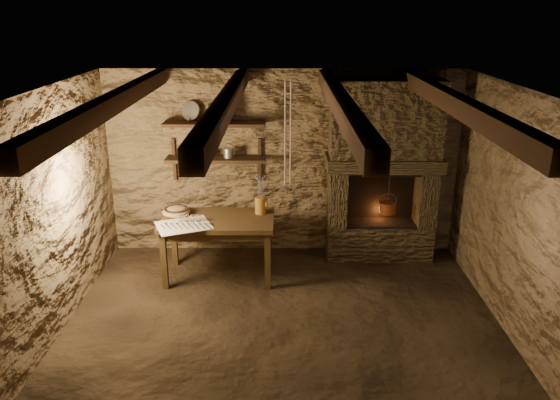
{
  "coord_description": "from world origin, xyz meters",
  "views": [
    {
      "loc": [
        -0.01,
        -4.8,
        3.1
      ],
      "look_at": [
        -0.03,
        0.9,
        1.09
      ],
      "focal_mm": 35.0,
      "sensor_mm": 36.0,
      "label": 1
    }
  ],
  "objects_px": {
    "wooden_bowl": "(176,212)",
    "stoneware_jug": "(261,197)",
    "work_table": "(219,245)",
    "iron_stockpot": "(220,114)",
    "red_pot": "(388,207)"
  },
  "relations": [
    {
      "from": "stoneware_jug",
      "to": "wooden_bowl",
      "type": "bearing_deg",
      "value": 173.62
    },
    {
      "from": "work_table",
      "to": "wooden_bowl",
      "type": "relative_size",
      "value": 3.99
    },
    {
      "from": "work_table",
      "to": "stoneware_jug",
      "type": "distance_m",
      "value": 0.77
    },
    {
      "from": "wooden_bowl",
      "to": "stoneware_jug",
      "type": "bearing_deg",
      "value": 3.34
    },
    {
      "from": "work_table",
      "to": "wooden_bowl",
      "type": "height_order",
      "value": "wooden_bowl"
    },
    {
      "from": "iron_stockpot",
      "to": "red_pot",
      "type": "height_order",
      "value": "iron_stockpot"
    },
    {
      "from": "work_table",
      "to": "iron_stockpot",
      "type": "distance_m",
      "value": 1.6
    },
    {
      "from": "iron_stockpot",
      "to": "wooden_bowl",
      "type": "bearing_deg",
      "value": -132.59
    },
    {
      "from": "red_pot",
      "to": "stoneware_jug",
      "type": "bearing_deg",
      "value": -167.13
    },
    {
      "from": "work_table",
      "to": "stoneware_jug",
      "type": "relative_size",
      "value": 2.79
    },
    {
      "from": "stoneware_jug",
      "to": "work_table",
      "type": "bearing_deg",
      "value": -171.1
    },
    {
      "from": "stoneware_jug",
      "to": "wooden_bowl",
      "type": "relative_size",
      "value": 1.43
    },
    {
      "from": "stoneware_jug",
      "to": "iron_stockpot",
      "type": "relative_size",
      "value": 1.76
    },
    {
      "from": "red_pot",
      "to": "iron_stockpot",
      "type": "bearing_deg",
      "value": 176.75
    },
    {
      "from": "work_table",
      "to": "iron_stockpot",
      "type": "relative_size",
      "value": 4.91
    }
  ]
}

